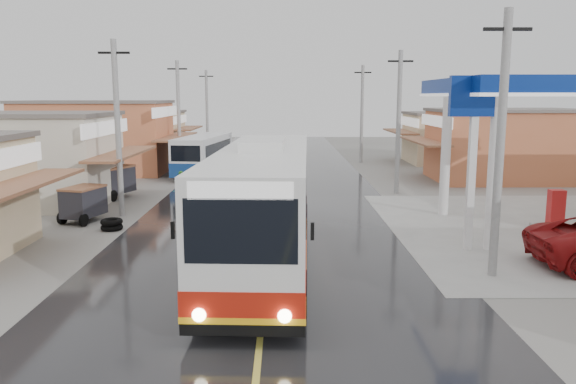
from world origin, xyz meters
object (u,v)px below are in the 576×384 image
tyre_stack (112,224)px  coach_bus (265,204)px  second_bus (204,154)px  tricycle_far (114,180)px  tricycle_near (83,202)px  cyclist (182,195)px

tyre_stack → coach_bus: bearing=-35.8°
second_bus → tricycle_far: 9.63m
tyre_stack → tricycle_far: bearing=105.7°
coach_bus → tricycle_far: coach_bus is taller
second_bus → tricycle_near: bearing=-94.8°
coach_bus → tricycle_far: (-8.64, 12.16, -0.99)m
coach_bus → cyclist: coach_bus is taller
second_bus → cyclist: size_ratio=4.53×
cyclist → tricycle_far: cyclist is taller
coach_bus → second_bus: bearing=105.8°
cyclist → tricycle_near: bearing=-127.6°
tricycle_far → tyre_stack: bearing=-52.2°
tricycle_near → tyre_stack: tricycle_near is taller
second_bus → tricycle_far: second_bus is taller
coach_bus → cyclist: size_ratio=7.11×
coach_bus → tricycle_far: bearing=127.8°
coach_bus → tricycle_near: bearing=145.2°
coach_bus → cyclist: 10.51m
cyclist → coach_bus: bearing=-52.3°
coach_bus → second_bus: 21.65m
coach_bus → tricycle_near: coach_bus is taller
coach_bus → second_bus: (-5.00, 21.06, -0.51)m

